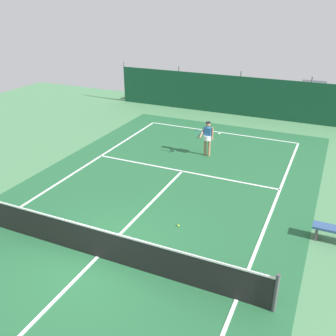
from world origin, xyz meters
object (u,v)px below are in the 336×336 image
parked_car (312,96)px  water_bottle (316,237)px  tennis_player (207,136)px  tennis_ball_near_player (178,226)px  tennis_net (96,242)px

parked_car → water_bottle: (1.69, -15.42, -0.72)m
tennis_player → parked_car: bearing=-102.4°
tennis_ball_near_player → water_bottle: (4.17, 1.06, 0.09)m
parked_car → water_bottle: size_ratio=17.76×
tennis_net → water_bottle: bearing=31.6°
tennis_net → tennis_ball_near_player: 2.90m
tennis_net → tennis_player: size_ratio=6.17×
tennis_player → tennis_ball_near_player: (1.13, -6.07, -0.93)m
parked_car → tennis_net: bearing=-103.9°
tennis_ball_near_player → tennis_net: bearing=-121.8°
parked_car → water_bottle: bearing=-85.8°
tennis_ball_near_player → parked_car: parked_car is taller
tennis_ball_near_player → water_bottle: water_bottle is taller
tennis_player → water_bottle: 7.33m
tennis_player → water_bottle: bearing=143.2°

